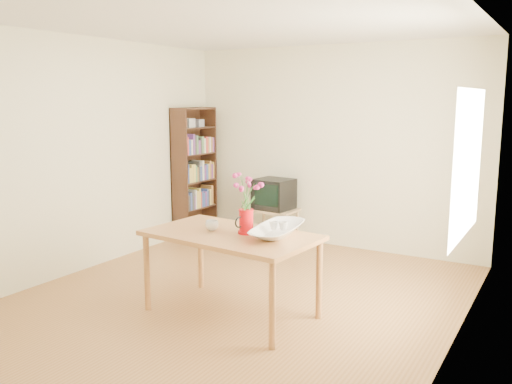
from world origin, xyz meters
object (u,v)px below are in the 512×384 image
Objects in this scene: mug at (212,225)px; bowl at (278,208)px; table at (231,241)px; television at (274,194)px; pitcher at (246,222)px.

bowl reaches higher than mug.
television reaches higher than table.
pitcher reaches higher than table.
mug is at bearing -173.90° from table.
television is at bearing -107.70° from mug.
pitcher is 0.33m from mug.
pitcher reaches higher than mug.
mug is 0.23× the size of television.
table is at bearing -138.23° from pitcher.
television is (-1.24, 2.23, -0.32)m from bowl.
television is at bearing 114.99° from table.
pitcher is 0.31m from bowl.
pitcher is 0.43× the size of bowl.
television is (-0.86, 2.39, -0.01)m from table.
television is at bearing 129.23° from pitcher.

